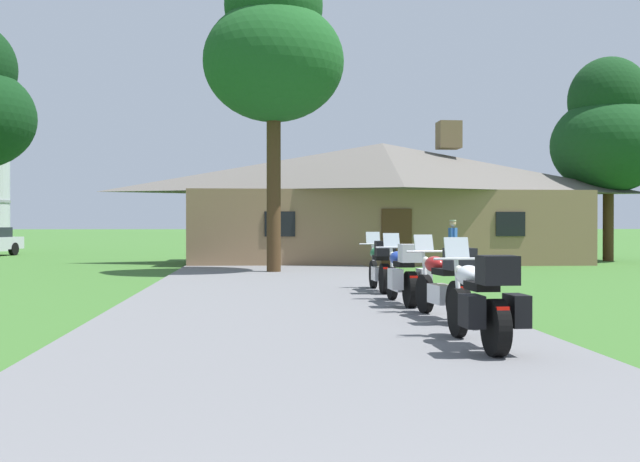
# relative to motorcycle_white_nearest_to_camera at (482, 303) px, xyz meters

# --- Properties ---
(ground_plane) EXTENTS (500.00, 500.00, 0.00)m
(ground_plane) POSITION_rel_motorcycle_white_nearest_to_camera_xyz_m (-1.96, 12.64, -0.61)
(ground_plane) COLOR #386628
(asphalt_driveway) EXTENTS (6.40, 80.00, 0.06)m
(asphalt_driveway) POSITION_rel_motorcycle_white_nearest_to_camera_xyz_m (-1.96, 10.64, -0.58)
(asphalt_driveway) COLOR slate
(asphalt_driveway) RESTS_ON ground
(motorcycle_white_nearest_to_camera) EXTENTS (0.73, 2.08, 1.30)m
(motorcycle_white_nearest_to_camera) POSITION_rel_motorcycle_white_nearest_to_camera_xyz_m (0.00, 0.00, 0.00)
(motorcycle_white_nearest_to_camera) COLOR black
(motorcycle_white_nearest_to_camera) RESTS_ON asphalt_driveway
(motorcycle_red_second_in_row) EXTENTS (0.73, 2.08, 1.30)m
(motorcycle_red_second_in_row) POSITION_rel_motorcycle_white_nearest_to_camera_xyz_m (0.25, 2.80, 0.01)
(motorcycle_red_second_in_row) COLOR black
(motorcycle_red_second_in_row) RESTS_ON asphalt_driveway
(motorcycle_blue_third_in_row) EXTENTS (0.77, 2.08, 1.30)m
(motorcycle_blue_third_in_row) POSITION_rel_motorcycle_white_nearest_to_camera_xyz_m (0.06, 4.99, 0.00)
(motorcycle_blue_third_in_row) COLOR black
(motorcycle_blue_third_in_row) RESTS_ON asphalt_driveway
(motorcycle_green_farthest_in_row) EXTENTS (0.66, 2.08, 1.30)m
(motorcycle_green_farthest_in_row) POSITION_rel_motorcycle_white_nearest_to_camera_xyz_m (0.07, 7.77, 0.01)
(motorcycle_green_farthest_in_row) COLOR black
(motorcycle_green_farthest_in_row) RESTS_ON asphalt_driveway
(stone_lodge) EXTENTS (16.05, 6.54, 5.72)m
(stone_lodge) POSITION_rel_motorcycle_white_nearest_to_camera_xyz_m (2.47, 21.64, 1.87)
(stone_lodge) COLOR #896B4C
(stone_lodge) RESTS_ON ground
(bystander_blue_shirt_near_lodge) EXTENTS (0.37, 0.49, 1.69)m
(bystander_blue_shirt_near_lodge) POSITION_rel_motorcycle_white_nearest_to_camera_xyz_m (3.91, 16.12, 0.34)
(bystander_blue_shirt_near_lodge) COLOR #75664C
(bystander_blue_shirt_near_lodge) RESTS_ON ground
(tree_by_lodge_front) EXTENTS (4.39, 4.39, 10.00)m
(tree_by_lodge_front) POSITION_rel_motorcycle_white_nearest_to_camera_xyz_m (-2.08, 15.02, 6.48)
(tree_by_lodge_front) COLOR #422D19
(tree_by_lodge_front) RESTS_ON ground
(tree_right_of_lodge) EXTENTS (4.75, 4.75, 8.54)m
(tree_right_of_lodge) POSITION_rel_motorcycle_white_nearest_to_camera_xyz_m (12.09, 21.98, 4.81)
(tree_right_of_lodge) COLOR #422D19
(tree_right_of_lodge) RESTS_ON ground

